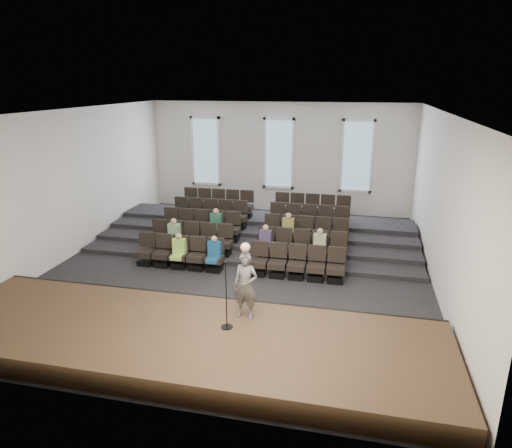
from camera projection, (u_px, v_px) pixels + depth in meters
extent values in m
plane|color=black|center=(241.00, 266.00, 15.14)|extent=(14.00, 14.00, 0.00)
cube|color=white|center=(239.00, 111.00, 13.64)|extent=(12.00, 14.00, 0.02)
cube|color=silver|center=(279.00, 158.00, 20.93)|extent=(12.00, 0.04, 5.00)
cube|color=silver|center=(138.00, 285.00, 7.86)|extent=(12.00, 0.04, 5.00)
cube|color=silver|center=(71.00, 184.00, 15.66)|extent=(0.04, 14.00, 5.00)
cube|color=silver|center=(442.00, 203.00, 13.13)|extent=(0.04, 14.00, 5.00)
cube|color=#3D2A1A|center=(184.00, 341.00, 10.32)|extent=(11.80, 3.60, 0.50)
cube|color=black|center=(209.00, 305.00, 11.97)|extent=(11.80, 0.06, 0.52)
cube|color=black|center=(256.00, 241.00, 17.29)|extent=(11.80, 4.80, 0.15)
cube|color=black|center=(259.00, 235.00, 17.75)|extent=(11.80, 3.75, 0.30)
cube|color=black|center=(262.00, 229.00, 18.22)|extent=(11.80, 2.70, 0.45)
cube|color=black|center=(265.00, 223.00, 18.68)|extent=(11.80, 1.65, 0.60)
cube|color=black|center=(146.00, 262.00, 15.21)|extent=(0.47, 0.43, 0.20)
cube|color=black|center=(145.00, 253.00, 15.12)|extent=(0.55, 0.50, 0.19)
cube|color=black|center=(147.00, 240.00, 15.19)|extent=(0.55, 0.08, 0.50)
cube|color=black|center=(163.00, 263.00, 15.09)|extent=(0.47, 0.43, 0.20)
cube|color=black|center=(162.00, 255.00, 14.99)|extent=(0.55, 0.50, 0.19)
cube|color=black|center=(164.00, 241.00, 15.07)|extent=(0.55, 0.08, 0.50)
cube|color=black|center=(180.00, 265.00, 14.96)|extent=(0.47, 0.43, 0.20)
cube|color=black|center=(179.00, 256.00, 14.87)|extent=(0.55, 0.50, 0.19)
cube|color=black|center=(181.00, 242.00, 14.94)|extent=(0.55, 0.08, 0.50)
cube|color=black|center=(197.00, 266.00, 14.83)|extent=(0.47, 0.43, 0.20)
cube|color=black|center=(197.00, 258.00, 14.74)|extent=(0.55, 0.50, 0.19)
cube|color=black|center=(198.00, 244.00, 14.81)|extent=(0.55, 0.08, 0.50)
cube|color=black|center=(215.00, 268.00, 14.71)|extent=(0.47, 0.43, 0.20)
cube|color=black|center=(214.00, 259.00, 14.62)|extent=(0.55, 0.50, 0.19)
cube|color=black|center=(216.00, 245.00, 14.69)|extent=(0.55, 0.08, 0.50)
cube|color=black|center=(258.00, 272.00, 14.40)|extent=(0.47, 0.43, 0.20)
cube|color=black|center=(258.00, 263.00, 14.31)|extent=(0.55, 0.50, 0.19)
cube|color=black|center=(260.00, 248.00, 14.38)|extent=(0.55, 0.08, 0.50)
cube|color=black|center=(277.00, 274.00, 14.28)|extent=(0.47, 0.43, 0.20)
cube|color=black|center=(277.00, 265.00, 14.18)|extent=(0.55, 0.50, 0.19)
cube|color=black|center=(279.00, 250.00, 14.26)|extent=(0.55, 0.08, 0.50)
cube|color=black|center=(296.00, 275.00, 14.15)|extent=(0.47, 0.43, 0.20)
cube|color=black|center=(296.00, 266.00, 14.06)|extent=(0.55, 0.50, 0.19)
cube|color=black|center=(298.00, 251.00, 14.13)|extent=(0.55, 0.08, 0.50)
cube|color=black|center=(315.00, 277.00, 14.02)|extent=(0.47, 0.43, 0.20)
cube|color=black|center=(316.00, 268.00, 13.93)|extent=(0.55, 0.50, 0.19)
cube|color=black|center=(317.00, 253.00, 14.00)|extent=(0.55, 0.08, 0.50)
cube|color=black|center=(335.00, 279.00, 13.90)|extent=(0.47, 0.43, 0.20)
cube|color=black|center=(336.00, 270.00, 13.80)|extent=(0.55, 0.50, 0.19)
cube|color=black|center=(337.00, 255.00, 13.88)|extent=(0.55, 0.08, 0.50)
cube|color=black|center=(159.00, 247.00, 16.15)|extent=(0.47, 0.43, 0.20)
cube|color=black|center=(158.00, 239.00, 16.05)|extent=(0.55, 0.50, 0.19)
cube|color=black|center=(160.00, 226.00, 16.13)|extent=(0.55, 0.08, 0.50)
cube|color=black|center=(175.00, 248.00, 16.02)|extent=(0.47, 0.43, 0.20)
cube|color=black|center=(174.00, 240.00, 15.93)|extent=(0.55, 0.50, 0.19)
cube|color=black|center=(176.00, 227.00, 16.00)|extent=(0.55, 0.08, 0.50)
cube|color=black|center=(191.00, 250.00, 15.89)|extent=(0.47, 0.43, 0.20)
cube|color=black|center=(190.00, 241.00, 15.80)|extent=(0.55, 0.50, 0.19)
cube|color=black|center=(192.00, 228.00, 15.87)|extent=(0.55, 0.08, 0.50)
cube|color=black|center=(207.00, 251.00, 15.77)|extent=(0.47, 0.43, 0.20)
cube|color=black|center=(207.00, 243.00, 15.67)|extent=(0.55, 0.50, 0.19)
cube|color=black|center=(208.00, 229.00, 15.75)|extent=(0.55, 0.08, 0.50)
cube|color=black|center=(224.00, 252.00, 15.64)|extent=(0.47, 0.43, 0.20)
cube|color=black|center=(224.00, 244.00, 15.55)|extent=(0.55, 0.50, 0.19)
cube|color=black|center=(225.00, 231.00, 15.62)|extent=(0.55, 0.08, 0.50)
cube|color=black|center=(265.00, 256.00, 15.34)|extent=(0.47, 0.43, 0.20)
cube|color=black|center=(265.00, 247.00, 15.24)|extent=(0.55, 0.50, 0.19)
cube|color=black|center=(267.00, 234.00, 15.31)|extent=(0.55, 0.08, 0.50)
cube|color=black|center=(283.00, 257.00, 15.21)|extent=(0.47, 0.43, 0.20)
cube|color=black|center=(283.00, 249.00, 15.12)|extent=(0.55, 0.50, 0.19)
cube|color=black|center=(284.00, 235.00, 15.19)|extent=(0.55, 0.08, 0.50)
cube|color=black|center=(301.00, 259.00, 15.08)|extent=(0.47, 0.43, 0.20)
cube|color=black|center=(301.00, 250.00, 14.99)|extent=(0.55, 0.50, 0.19)
cube|color=black|center=(302.00, 236.00, 15.06)|extent=(0.55, 0.08, 0.50)
cube|color=black|center=(319.00, 260.00, 14.96)|extent=(0.47, 0.43, 0.20)
cube|color=black|center=(319.00, 251.00, 14.86)|extent=(0.55, 0.50, 0.19)
cube|color=black|center=(320.00, 237.00, 14.94)|extent=(0.55, 0.08, 0.50)
cube|color=black|center=(337.00, 262.00, 14.83)|extent=(0.47, 0.43, 0.20)
cube|color=black|center=(338.00, 253.00, 14.74)|extent=(0.55, 0.50, 0.19)
cube|color=black|center=(339.00, 239.00, 14.81)|extent=(0.55, 0.08, 0.50)
cube|color=black|center=(170.00, 234.00, 17.08)|extent=(0.47, 0.42, 0.20)
cube|color=black|center=(170.00, 226.00, 16.99)|extent=(0.55, 0.50, 0.19)
cube|color=black|center=(171.00, 214.00, 17.06)|extent=(0.55, 0.08, 0.50)
cube|color=black|center=(185.00, 235.00, 16.95)|extent=(0.47, 0.42, 0.20)
cube|color=black|center=(185.00, 227.00, 16.86)|extent=(0.55, 0.50, 0.19)
cube|color=black|center=(187.00, 215.00, 16.93)|extent=(0.55, 0.08, 0.50)
cube|color=black|center=(201.00, 236.00, 16.83)|extent=(0.47, 0.42, 0.20)
cube|color=black|center=(200.00, 228.00, 16.73)|extent=(0.55, 0.50, 0.19)
cube|color=black|center=(202.00, 216.00, 16.81)|extent=(0.55, 0.08, 0.50)
cube|color=black|center=(216.00, 237.00, 16.70)|extent=(0.47, 0.42, 0.20)
cube|color=black|center=(216.00, 229.00, 16.61)|extent=(0.55, 0.50, 0.19)
cube|color=black|center=(217.00, 217.00, 16.68)|extent=(0.55, 0.08, 0.50)
cube|color=black|center=(232.00, 238.00, 16.57)|extent=(0.47, 0.42, 0.20)
cube|color=black|center=(232.00, 230.00, 16.48)|extent=(0.55, 0.50, 0.19)
cube|color=black|center=(233.00, 218.00, 16.55)|extent=(0.55, 0.08, 0.50)
cube|color=black|center=(271.00, 241.00, 16.27)|extent=(0.47, 0.42, 0.20)
cube|color=black|center=(271.00, 233.00, 16.17)|extent=(0.55, 0.50, 0.19)
cube|color=black|center=(272.00, 220.00, 16.25)|extent=(0.55, 0.08, 0.50)
cube|color=black|center=(288.00, 243.00, 16.14)|extent=(0.47, 0.42, 0.20)
cube|color=black|center=(288.00, 234.00, 16.05)|extent=(0.55, 0.50, 0.19)
cube|color=black|center=(289.00, 222.00, 16.12)|extent=(0.55, 0.08, 0.50)
cube|color=black|center=(305.00, 244.00, 16.01)|extent=(0.47, 0.42, 0.20)
cube|color=black|center=(305.00, 236.00, 15.92)|extent=(0.55, 0.50, 0.19)
cube|color=black|center=(306.00, 223.00, 15.99)|extent=(0.55, 0.08, 0.50)
cube|color=black|center=(322.00, 245.00, 15.89)|extent=(0.47, 0.42, 0.20)
cube|color=black|center=(322.00, 237.00, 15.80)|extent=(0.55, 0.50, 0.19)
cube|color=black|center=(323.00, 224.00, 15.87)|extent=(0.55, 0.08, 0.50)
cube|color=black|center=(339.00, 247.00, 15.76)|extent=(0.47, 0.42, 0.20)
cube|color=black|center=(340.00, 238.00, 15.67)|extent=(0.55, 0.50, 0.19)
cube|color=black|center=(341.00, 225.00, 15.74)|extent=(0.55, 0.08, 0.50)
cube|color=black|center=(181.00, 222.00, 18.01)|extent=(0.47, 0.42, 0.20)
cube|color=black|center=(180.00, 214.00, 17.92)|extent=(0.55, 0.50, 0.19)
cube|color=black|center=(182.00, 203.00, 17.99)|extent=(0.55, 0.08, 0.50)
cube|color=black|center=(195.00, 223.00, 17.88)|extent=(0.47, 0.42, 0.20)
cube|color=black|center=(195.00, 215.00, 17.79)|extent=(0.55, 0.50, 0.19)
cube|color=black|center=(196.00, 204.00, 17.86)|extent=(0.55, 0.08, 0.50)
cube|color=black|center=(210.00, 224.00, 17.76)|extent=(0.47, 0.42, 0.20)
cube|color=black|center=(209.00, 216.00, 17.66)|extent=(0.55, 0.50, 0.19)
cube|color=black|center=(211.00, 205.00, 17.74)|extent=(0.55, 0.08, 0.50)
cube|color=black|center=(224.00, 225.00, 17.63)|extent=(0.47, 0.42, 0.20)
cube|color=black|center=(224.00, 217.00, 17.54)|extent=(0.55, 0.50, 0.19)
cube|color=black|center=(225.00, 206.00, 17.61)|extent=(0.55, 0.08, 0.50)
cube|color=black|center=(239.00, 226.00, 17.50)|extent=(0.47, 0.42, 0.20)
cube|color=black|center=(239.00, 218.00, 17.41)|extent=(0.55, 0.50, 0.19)
cube|color=black|center=(241.00, 206.00, 17.48)|extent=(0.55, 0.08, 0.50)
cube|color=black|center=(276.00, 229.00, 17.20)|extent=(0.47, 0.42, 0.20)
cube|color=black|center=(277.00, 221.00, 17.11)|extent=(0.55, 0.50, 0.19)
cube|color=black|center=(278.00, 209.00, 17.18)|extent=(0.55, 0.08, 0.50)
cube|color=black|center=(292.00, 230.00, 17.07)|extent=(0.47, 0.42, 0.20)
cube|color=black|center=(292.00, 222.00, 16.98)|extent=(0.55, 0.50, 0.19)
cube|color=black|center=(293.00, 210.00, 17.05)|extent=(0.55, 0.08, 0.50)
cube|color=black|center=(308.00, 231.00, 16.95)|extent=(0.47, 0.42, 0.20)
cube|color=black|center=(308.00, 223.00, 16.85)|extent=(0.55, 0.50, 0.19)
cube|color=black|center=(309.00, 211.00, 16.93)|extent=(0.55, 0.08, 0.50)
cube|color=black|center=(324.00, 232.00, 16.82)|extent=(0.47, 0.42, 0.20)
cube|color=black|center=(325.00, 224.00, 16.73)|extent=(0.55, 0.50, 0.19)
cube|color=black|center=(326.00, 212.00, 16.80)|extent=(0.55, 0.08, 0.50)
cube|color=black|center=(341.00, 233.00, 16.69)|extent=(0.47, 0.42, 0.20)
cube|color=black|center=(341.00, 225.00, 16.60)|extent=(0.55, 0.50, 0.19)
cube|color=black|center=(342.00, 213.00, 16.67)|extent=(0.55, 0.08, 0.50)
cube|color=black|center=(190.00, 211.00, 18.94)|extent=(0.47, 0.42, 0.20)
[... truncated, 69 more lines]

